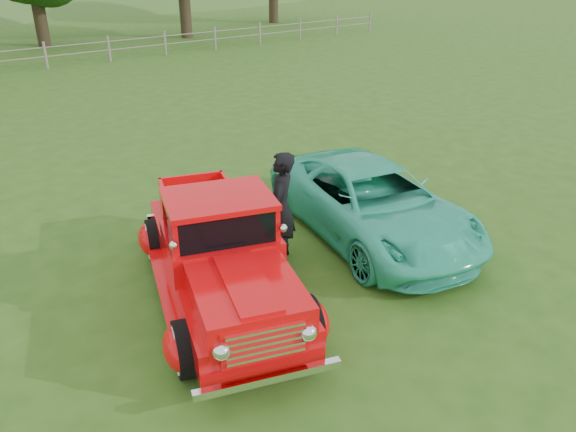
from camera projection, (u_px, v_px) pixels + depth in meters
ground at (301, 311)px, 8.49m from camera, size 140.00×140.00×0.00m
red_pickup at (221, 254)px, 8.46m from camera, size 3.35×5.28×1.78m
teal_sedan at (372, 203)px, 10.45m from camera, size 3.33×5.32×1.37m
man at (281, 208)px, 9.48m from camera, size 0.86×0.84×1.99m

